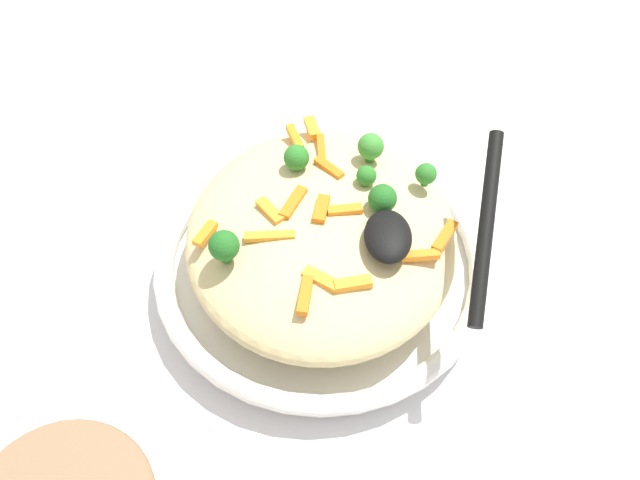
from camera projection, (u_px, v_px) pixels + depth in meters
ground_plane at (320, 279)px, 0.69m from camera, size 2.40×2.40×0.00m
serving_bowl at (320, 265)px, 0.67m from camera, size 0.31×0.31×0.04m
pasta_mound at (320, 235)px, 0.63m from camera, size 0.26×0.24×0.07m
carrot_piece_0 at (292, 203)px, 0.61m from camera, size 0.04×0.02×0.01m
carrot_piece_1 at (319, 209)px, 0.60m from camera, size 0.03×0.02×0.01m
carrot_piece_2 at (268, 215)px, 0.60m from camera, size 0.03×0.03×0.01m
carrot_piece_3 at (268, 236)px, 0.59m from camera, size 0.01×0.04×0.01m
carrot_piece_4 at (304, 295)px, 0.56m from camera, size 0.04×0.01×0.01m
carrot_piece_5 at (344, 213)px, 0.60m from camera, size 0.01×0.03×0.01m
carrot_piece_6 at (294, 138)px, 0.67m from camera, size 0.03×0.02×0.01m
carrot_piece_7 at (311, 128)px, 0.68m from camera, size 0.03×0.02×0.01m
carrot_piece_8 at (351, 284)px, 0.56m from camera, size 0.02×0.03×0.01m
carrot_piece_9 at (320, 152)px, 0.66m from camera, size 0.04×0.01×0.01m
carrot_piece_10 at (419, 255)px, 0.58m from camera, size 0.01×0.03×0.01m
carrot_piece_11 at (204, 233)px, 0.60m from camera, size 0.03×0.02×0.01m
carrot_piece_12 at (324, 279)px, 0.57m from camera, size 0.03×0.03×0.01m
carrot_piece_13 at (328, 168)px, 0.64m from camera, size 0.03×0.03×0.01m
carrot_piece_14 at (443, 237)px, 0.59m from camera, size 0.03×0.03×0.01m
broccoli_floret_0 at (223, 246)px, 0.57m from camera, size 0.03×0.03×0.03m
broccoli_floret_1 at (295, 158)px, 0.63m from camera, size 0.02×0.02×0.03m
broccoli_floret_2 at (425, 174)px, 0.63m from camera, size 0.02×0.02×0.02m
broccoli_floret_3 at (381, 199)px, 0.60m from camera, size 0.03×0.03×0.03m
broccoli_floret_4 at (369, 147)px, 0.64m from camera, size 0.02×0.02×0.03m
broccoli_floret_5 at (365, 176)px, 0.62m from camera, size 0.02×0.02×0.02m
serving_spoon at (421, 233)px, 0.57m from camera, size 0.15×0.11×0.07m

